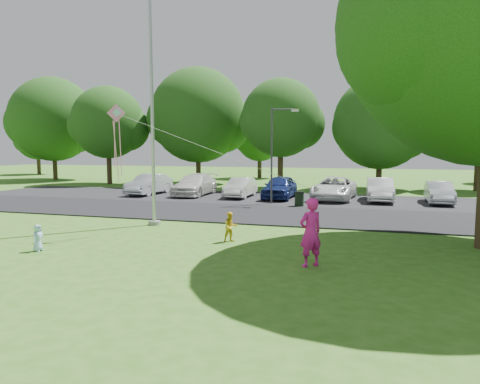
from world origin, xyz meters
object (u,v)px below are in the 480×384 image
(flagpole, at_px, (152,125))
(child_yellow, at_px, (231,227))
(trash_can, at_px, (299,199))
(kite, at_px, (120,126))
(street_lamp, at_px, (276,146))
(woman, at_px, (311,232))
(child_blue, at_px, (38,238))

(flagpole, distance_m, child_yellow, 5.92)
(trash_can, height_order, kite, kite)
(street_lamp, height_order, woman, street_lamp)
(street_lamp, height_order, kite, street_lamp)
(flagpole, distance_m, child_blue, 6.55)
(street_lamp, bearing_deg, flagpole, -121.34)
(child_blue, bearing_deg, child_yellow, -57.95)
(flagpole, xyz_separation_m, child_yellow, (4.08, -2.26, -3.65))
(flagpole, height_order, street_lamp, flagpole)
(street_lamp, xyz_separation_m, child_blue, (-4.87, -13.01, -2.89))
(trash_can, xyz_separation_m, kite, (-5.05, -9.60, 3.57))
(flagpole, relative_size, kite, 1.32)
(kite, bearing_deg, child_blue, -139.56)
(street_lamp, bearing_deg, trash_can, -29.78)
(woman, height_order, child_yellow, woman)
(trash_can, distance_m, child_yellow, 9.47)
(kite, bearing_deg, flagpole, 65.19)
(trash_can, distance_m, kite, 11.43)
(kite, bearing_deg, street_lamp, 46.05)
(flagpole, height_order, woman, flagpole)
(child_blue, bearing_deg, flagpole, -10.76)
(trash_can, bearing_deg, child_yellow, -95.87)
(woman, bearing_deg, flagpole, -74.10)
(street_lamp, relative_size, kite, 0.73)
(woman, distance_m, child_blue, 8.42)
(woman, bearing_deg, kite, -58.05)
(flagpole, xyz_separation_m, kite, (-0.01, -2.44, -0.17))
(flagpole, bearing_deg, child_blue, -103.94)
(child_yellow, distance_m, child_blue, 6.14)
(street_lamp, height_order, child_blue, street_lamp)
(flagpole, height_order, trash_can, flagpole)
(woman, height_order, kite, kite)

